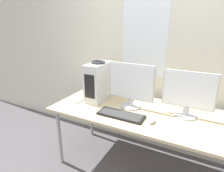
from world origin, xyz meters
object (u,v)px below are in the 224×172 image
monitor_main (131,85)px  monitor_right_near (188,94)px  pc_tower (99,82)px  keyboard (121,115)px  headphones (98,62)px  mouse (152,121)px  cell_phone (79,101)px

monitor_main → monitor_right_near: monitor_main is taller
pc_tower → keyboard: bearing=-32.3°
monitor_right_near → keyboard: size_ratio=1.04×
headphones → keyboard: size_ratio=0.35×
pc_tower → mouse: (0.73, -0.24, -0.21)m
monitor_right_near → cell_phone: (-1.18, -0.19, -0.24)m
monitor_main → mouse: size_ratio=4.82×
keyboard → headphones: bearing=147.6°
keyboard → mouse: 0.32m
monitor_main → headphones: bearing=177.7°
headphones → keyboard: 0.67m
monitor_main → keyboard: bearing=-91.1°
monitor_right_near → mouse: size_ratio=4.66×
keyboard → cell_phone: size_ratio=3.09×
headphones → keyboard: bearing=-32.4°
mouse → monitor_right_near: bearing=46.6°
mouse → headphones: bearing=161.4°
pc_tower → mouse: bearing=-18.5°
monitor_right_near → pc_tower: bearing=-178.1°
pc_tower → keyboard: size_ratio=0.95×
pc_tower → cell_phone: pc_tower is taller
monitor_right_near → mouse: monitor_right_near is taller
headphones → monitor_right_near: 1.02m
mouse → cell_phone: bearing=174.8°
pc_tower → monitor_main: 0.42m
pc_tower → keyboard: 0.54m
cell_phone → mouse: bearing=-4.8°
mouse → monitor_main: bearing=143.7°
pc_tower → keyboard: (0.42, -0.26, -0.21)m
monitor_main → monitor_right_near: 0.58m
headphones → monitor_main: (0.42, -0.02, -0.21)m
monitor_right_near → cell_phone: size_ratio=3.21×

